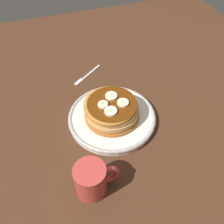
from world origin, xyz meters
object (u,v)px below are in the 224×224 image
at_px(banana_slice_3, 103,104).
at_px(fork, 86,76).
at_px(coffee_mug, 92,179).
at_px(plate, 112,117).
at_px(banana_slice_1, 123,103).
at_px(banana_slice_2, 111,111).
at_px(pancake_stack, 111,110).
at_px(banana_slice_0, 111,96).

relative_size(banana_slice_3, fork, 0.26).
bearing_deg(coffee_mug, plate, 59.79).
xyz_separation_m(banana_slice_1, banana_slice_3, (-0.05, 0.01, 0.00)).
height_order(banana_slice_2, banana_slice_3, same).
height_order(pancake_stack, fork, pancake_stack).
xyz_separation_m(banana_slice_0, banana_slice_1, (0.02, -0.04, 0.00)).
xyz_separation_m(banana_slice_2, banana_slice_3, (-0.01, 0.03, 0.00)).
relative_size(banana_slice_0, banana_slice_2, 1.00).
xyz_separation_m(banana_slice_1, coffee_mug, (-0.14, -0.18, -0.03)).
distance_m(pancake_stack, banana_slice_3, 0.04).
bearing_deg(pancake_stack, plate, -19.27).
bearing_deg(fork, pancake_stack, -84.26).
height_order(plate, banana_slice_2, banana_slice_2).
distance_m(banana_slice_1, coffee_mug, 0.23).
bearing_deg(coffee_mug, pancake_stack, 60.26).
height_order(pancake_stack, banana_slice_3, banana_slice_3).
height_order(banana_slice_1, coffee_mug, coffee_mug).
bearing_deg(fork, banana_slice_2, -87.63).
bearing_deg(banana_slice_3, banana_slice_0, 34.56).
relative_size(banana_slice_1, fork, 0.29).
xyz_separation_m(banana_slice_1, banana_slice_2, (-0.04, -0.02, -0.00)).
height_order(pancake_stack, coffee_mug, coffee_mug).
relative_size(banana_slice_3, coffee_mug, 0.26).
bearing_deg(banana_slice_3, fork, 89.36).
bearing_deg(fork, plate, -83.84).
distance_m(pancake_stack, fork, 0.22).
distance_m(banana_slice_0, coffee_mug, 0.25).
relative_size(pancake_stack, banana_slice_2, 4.72).
height_order(banana_slice_1, fork, banana_slice_1).
xyz_separation_m(plate, pancake_stack, (-0.00, 0.00, 0.03)).
bearing_deg(banana_slice_3, plate, -7.83).
xyz_separation_m(banana_slice_0, fork, (-0.03, 0.19, -0.07)).
xyz_separation_m(banana_slice_3, fork, (0.00, 0.22, -0.07)).
xyz_separation_m(coffee_mug, fork, (0.09, 0.41, -0.04)).
height_order(plate, banana_slice_0, banana_slice_0).
height_order(banana_slice_1, banana_slice_2, same).
xyz_separation_m(banana_slice_0, coffee_mug, (-0.12, -0.22, -0.03)).
relative_size(plate, fork, 2.33).
height_order(pancake_stack, banana_slice_0, banana_slice_0).
relative_size(banana_slice_0, coffee_mug, 0.32).
relative_size(pancake_stack, banana_slice_0, 4.74).
relative_size(banana_slice_1, coffee_mug, 0.30).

